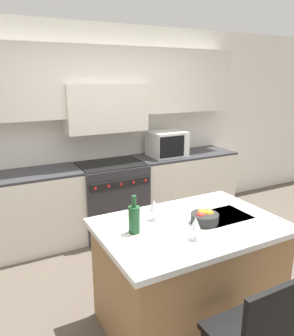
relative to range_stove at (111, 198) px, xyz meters
The scene contains 11 objects.
ground_plane 1.80m from the range_stove, 90.00° to the right, with size 10.00×10.00×0.00m, color brown.
back_cabinetry 1.17m from the range_stove, 90.00° to the left, with size 10.00×0.46×2.70m.
back_counter 0.02m from the range_stove, 90.00° to the left, with size 3.85×0.62×0.95m.
range_stove is the anchor object (origin of this frame).
microwave 1.09m from the range_stove, ahead, with size 0.49×0.42×0.35m.
kitchen_island 1.92m from the range_stove, 92.30° to the right, with size 1.45×0.98×0.91m.
island_chair 2.73m from the range_stove, 93.57° to the right, with size 0.42×0.40×0.93m.
wine_bottle 2.00m from the range_stove, 106.19° to the right, with size 0.09×0.09×0.29m.
wine_glass_near 2.23m from the range_stove, 95.30° to the right, with size 0.08×0.08×0.17m.
wine_glass_far 1.83m from the range_stove, 99.85° to the right, with size 0.08×0.08×0.17m.
fruit_bowl 2.02m from the range_stove, 89.26° to the right, with size 0.22×0.22×0.11m.
Camera 1 is at (-1.49, -2.12, 2.03)m, focal length 35.00 mm.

